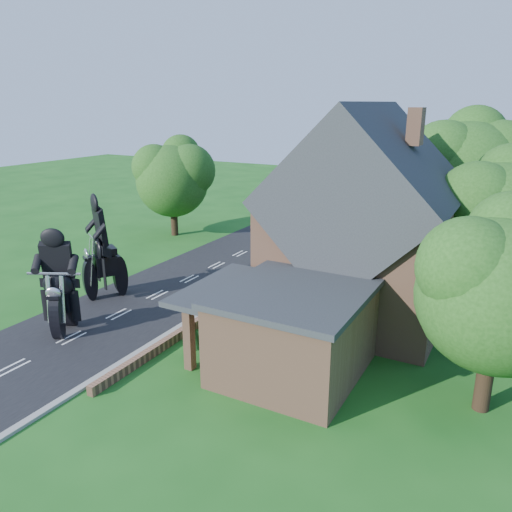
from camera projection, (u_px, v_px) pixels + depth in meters
The scene contains 19 objects.
ground at pixel (119, 314), 25.06m from camera, with size 120.00×120.00×0.00m, color #175016.
road at pixel (119, 314), 25.05m from camera, with size 7.00×80.00×0.02m, color black.
kerb at pixel (177, 328), 23.36m from camera, with size 0.30×80.00×0.12m, color gray.
garden_wall at pixel (243, 294), 27.21m from camera, with size 0.30×22.00×0.40m, color #916349.
house at pixel (363, 230), 23.98m from camera, with size 9.54×8.64×10.24m.
annex at pixel (291, 330), 19.33m from camera, with size 7.05×5.94×3.44m.
tree_annex_side at pixel (512, 283), 15.89m from camera, with size 5.64×5.20×7.48m.
tree_house_right at pixel (511, 215), 23.10m from camera, with size 6.51×6.00×8.40m.
tree_behind_house at pixel (475, 171), 30.23m from camera, with size 7.81×7.20×10.08m.
tree_behind_left at pixel (380, 171), 33.97m from camera, with size 6.94×6.40×9.16m.
tree_far_road at pixel (177, 175), 38.60m from camera, with size 6.08×5.60×7.84m.
shrub_a at pixel (193, 335), 21.62m from camera, with size 0.90×0.90×1.10m, color #123B18.
shrub_b at pixel (224, 314), 23.72m from camera, with size 0.90×0.90×1.10m, color #123B18.
shrub_c at pixel (249, 297), 25.81m from camera, with size 0.90×0.90×1.10m, color #123B18.
shrub_d at pixel (290, 270), 30.00m from camera, with size 0.90×0.90×1.10m, color #123B18.
shrub_e at pixel (307, 259), 32.10m from camera, with size 0.90×0.90×1.10m, color #123B18.
shrub_f at pixel (321, 249), 34.19m from camera, with size 0.90×0.90×1.10m, color #123B18.
motorcycle_lead at pixel (64, 318), 22.87m from camera, with size 0.41×1.61×1.50m, color black, non-canonical shape.
motorcycle_follow at pixel (106, 282), 27.06m from camera, with size 0.47×1.84×1.72m, color black, non-canonical shape.
Camera 1 is at (17.15, -16.91, 10.19)m, focal length 35.00 mm.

